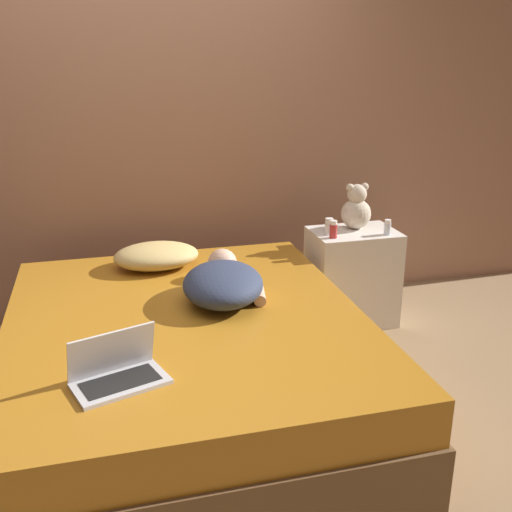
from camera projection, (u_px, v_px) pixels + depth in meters
The scene contains 11 objects.
ground_plane at pixel (189, 406), 3.01m from camera, with size 12.00×12.00×0.00m, color #937551.
wall_back at pixel (151, 116), 3.75m from camera, with size 8.00×0.06×2.60m.
bed at pixel (188, 362), 2.93m from camera, with size 1.70×1.99×0.50m.
nightstand at pixel (352, 277), 3.86m from camera, with size 0.53×0.38×0.62m.
pillow at pixel (156, 256), 3.45m from camera, with size 0.49×0.35×0.14m.
person_lying at pixel (224, 282), 3.02m from camera, with size 0.49×0.70×0.18m.
laptop at pixel (117, 371), 2.26m from camera, with size 0.39×0.30×0.20m.
teddy_bear at pixel (356, 209), 3.77m from camera, with size 0.19×0.19×0.29m.
bottle_white at pixel (329, 227), 3.67m from camera, with size 0.05×0.05×0.10m.
bottle_red at pixel (333, 229), 3.60m from camera, with size 0.05×0.05×0.11m.
bottle_clear at pixel (387, 227), 3.67m from camera, with size 0.04×0.04×0.10m.
Camera 1 is at (-0.34, -2.60, 1.70)m, focal length 42.00 mm.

